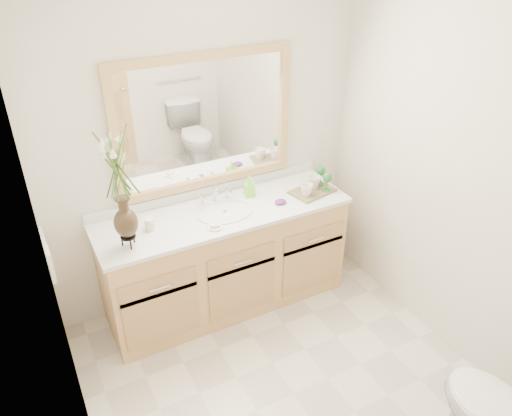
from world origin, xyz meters
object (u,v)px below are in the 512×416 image
tray (312,191)px  soap_bottle (249,187)px  tumbler (150,224)px  flower_vase (119,177)px

tray → soap_bottle: bearing=147.5°
soap_bottle → tray: soap_bottle is taller
tumbler → soap_bottle: soap_bottle is taller
tumbler → soap_bottle: 0.81m
flower_vase → tray: size_ratio=2.21×
soap_bottle → tumbler: bearing=-162.7°
soap_bottle → tray: bearing=-10.5°
soap_bottle → tray: size_ratio=0.43×
flower_vase → tray: flower_vase is taller
flower_vase → tumbler: size_ratio=8.73×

